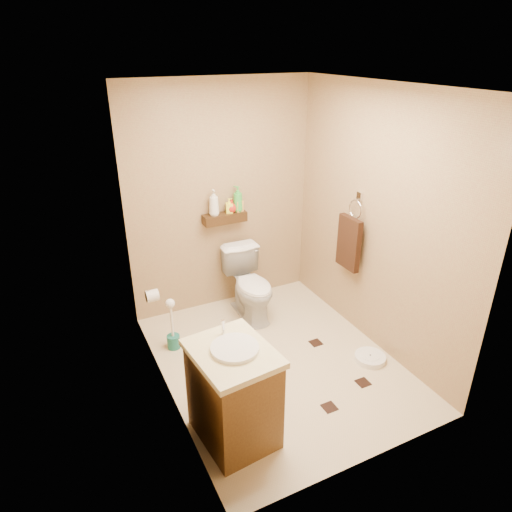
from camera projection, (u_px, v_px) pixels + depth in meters
ground at (277, 361)px, 4.22m from camera, size 2.50×2.50×0.00m
wall_back at (221, 199)px, 4.72m from camera, size 2.00×0.04×2.40m
wall_front at (382, 317)px, 2.69m from camera, size 2.00×0.04×2.40m
wall_left at (159, 266)px, 3.31m from camera, size 0.04×2.50×2.40m
wall_right at (377, 223)px, 4.11m from camera, size 0.04×2.50×2.40m
ceiling at (283, 85)px, 3.20m from camera, size 2.00×2.50×0.02m
wall_shelf at (225, 218)px, 4.74m from camera, size 0.46×0.14×0.10m
floor_accents at (285, 363)px, 4.19m from camera, size 1.12×1.42×0.01m
toilet at (251, 285)px, 4.79m from camera, size 0.42×0.72×0.72m
vanity at (234, 393)px, 3.26m from camera, size 0.58×0.68×0.89m
bathroom_scale at (370, 358)px, 4.22m from camera, size 0.32×0.32×0.06m
toilet_brush at (173, 331)px, 4.33m from camera, size 0.12×0.12×0.54m
towel_ring at (349, 241)px, 4.38m from camera, size 0.12×0.30×0.76m
toilet_paper at (152, 296)px, 4.12m from camera, size 0.12×0.11×0.12m
bottle_a at (214, 203)px, 4.61m from camera, size 0.11×0.11×0.27m
bottle_b at (229, 206)px, 4.70m from camera, size 0.09×0.09×0.15m
bottle_c at (231, 206)px, 4.72m from camera, size 0.14×0.14×0.14m
bottle_d at (238, 199)px, 4.72m from camera, size 0.14×0.14×0.27m
bottle_e at (239, 203)px, 4.74m from camera, size 0.09×0.09×0.18m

